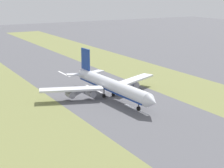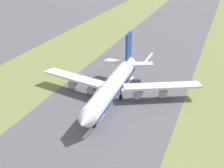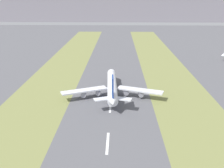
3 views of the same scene
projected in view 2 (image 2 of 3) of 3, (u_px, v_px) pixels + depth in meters
name	position (u px, v px, depth m)	size (l,w,h in m)	color
ground_plane	(112.00, 103.00, 137.94)	(800.00, 800.00, 0.00)	#56565B
grass_median_east	(6.00, 89.00, 150.90)	(40.00, 600.00, 0.01)	olive
centreline_dash_near	(149.00, 57.00, 192.18)	(1.20, 18.00, 0.01)	silver
centreline_dash_mid	(128.00, 84.00, 156.60)	(1.20, 18.00, 0.01)	silver
centreline_dash_far	(94.00, 125.00, 121.01)	(1.20, 18.00, 0.01)	silver
airplane_main_jet	(113.00, 85.00, 138.52)	(64.08, 67.17, 20.20)	silver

